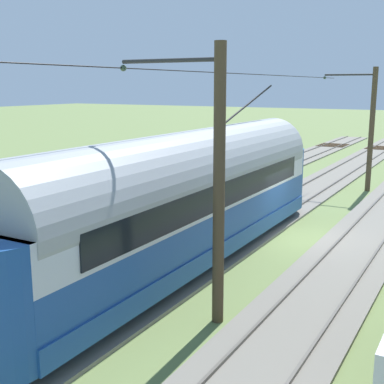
# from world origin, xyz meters

# --- Properties ---
(ground_plane) EXTENTS (220.00, 220.00, 0.00)m
(ground_plane) POSITION_xyz_m (0.00, 0.00, 0.00)
(ground_plane) COLOR olive
(track_adjacent_siding) EXTENTS (2.80, 80.00, 0.18)m
(track_adjacent_siding) POSITION_xyz_m (-2.22, -0.31, 0.05)
(track_adjacent_siding) COLOR slate
(track_adjacent_siding) RESTS_ON ground
(track_third_siding) EXTENTS (2.80, 80.00, 0.18)m
(track_third_siding) POSITION_xyz_m (2.22, -0.31, 0.05)
(track_third_siding) COLOR slate
(track_third_siding) RESTS_ON ground
(track_outer_siding) EXTENTS (2.80, 80.00, 0.18)m
(track_outer_siding) POSITION_xyz_m (6.65, -0.31, 0.05)
(track_outer_siding) COLOR slate
(track_outer_siding) RESTS_ON ground
(vintage_streetcar) EXTENTS (2.65, 17.81, 5.53)m
(vintage_streetcar) POSITION_xyz_m (2.22, 4.60, 2.26)
(vintage_streetcar) COLOR #1E4C93
(vintage_streetcar) RESTS_ON ground
(catenary_pole_foreground) EXTENTS (2.89, 0.28, 6.65)m
(catenary_pole_foreground) POSITION_xyz_m (-0.37, -10.53, 3.49)
(catenary_pole_foreground) COLOR #4C3D28
(catenary_pole_foreground) RESTS_ON ground
(catenary_pole_mid_near) EXTENTS (2.89, 0.28, 6.65)m
(catenary_pole_mid_near) POSITION_xyz_m (-0.37, 7.77, 3.49)
(catenary_pole_mid_near) COLOR #4C3D28
(catenary_pole_mid_near) RESTS_ON ground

